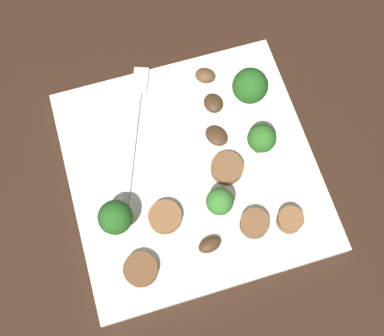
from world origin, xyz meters
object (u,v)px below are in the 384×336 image
at_px(sausage_slice_0, 290,220).
at_px(mushroom_0, 205,75).
at_px(mushroom_1, 213,103).
at_px(mushroom_2, 210,245).
at_px(broccoli_floret_0, 261,136).
at_px(broccoli_floret_1, 115,217).
at_px(plate, 192,170).
at_px(broccoli_floret_2, 220,202).
at_px(sausage_slice_1, 141,269).
at_px(sausage_slice_2, 255,223).
at_px(broccoli_floret_3, 250,86).
at_px(mushroom_3, 216,136).
at_px(sausage_slice_3, 227,168).
at_px(sausage_slice_4, 165,217).
at_px(fork, 135,125).

xyz_separation_m(sausage_slice_0, mushroom_0, (0.19, 0.03, -0.00)).
relative_size(sausage_slice_0, mushroom_1, 1.09).
bearing_deg(mushroom_2, broccoli_floret_0, -42.78).
xyz_separation_m(broccoli_floret_1, mushroom_2, (-0.05, -0.09, -0.02)).
relative_size(plate, broccoli_floret_2, 6.58).
xyz_separation_m(sausage_slice_1, mushroom_0, (0.20, -0.13, 0.00)).
distance_m(broccoli_floret_1, sausage_slice_1, 0.06).
height_order(plate, sausage_slice_2, sausage_slice_2).
xyz_separation_m(plate, mushroom_2, (-0.09, 0.01, 0.01)).
bearing_deg(mushroom_1, broccoli_floret_3, -93.97).
relative_size(sausage_slice_1, mushroom_1, 1.41).
height_order(broccoli_floret_0, mushroom_0, broccoli_floret_0).
relative_size(broccoli_floret_3, sausage_slice_0, 1.86).
height_order(mushroom_0, mushroom_1, mushroom_0).
bearing_deg(broccoli_floret_0, sausage_slice_0, -177.42).
relative_size(mushroom_0, mushroom_3, 0.84).
xyz_separation_m(sausage_slice_3, sausage_slice_4, (-0.03, 0.08, -0.00)).
bearing_deg(plate, mushroom_3, -53.13).
height_order(broccoli_floret_0, sausage_slice_3, broccoli_floret_0).
bearing_deg(mushroom_3, broccoli_floret_1, 117.21).
bearing_deg(sausage_slice_2, mushroom_2, 98.27).
height_order(sausage_slice_0, sausage_slice_4, sausage_slice_0).
xyz_separation_m(broccoli_floret_1, mushroom_0, (0.14, -0.14, -0.02)).
height_order(mushroom_0, mushroom_2, mushroom_0).
bearing_deg(sausage_slice_0, plate, 42.91).
xyz_separation_m(sausage_slice_0, mushroom_2, (-0.00, 0.09, -0.00)).
xyz_separation_m(broccoli_floret_0, sausage_slice_4, (-0.05, 0.12, -0.03)).
bearing_deg(mushroom_3, sausage_slice_4, 132.69).
bearing_deg(mushroom_3, mushroom_0, -7.47).
bearing_deg(mushroom_3, plate, 126.87).
xyz_separation_m(broccoli_floret_3, mushroom_2, (-0.15, 0.09, -0.02)).
xyz_separation_m(sausage_slice_4, mushroom_3, (0.07, -0.08, -0.00)).
distance_m(fork, mushroom_1, 0.09).
relative_size(sausage_slice_3, sausage_slice_4, 1.01).
distance_m(plate, sausage_slice_0, 0.12).
height_order(fork, sausage_slice_3, sausage_slice_3).
distance_m(sausage_slice_4, mushroom_0, 0.18).
distance_m(mushroom_0, mushroom_1, 0.04).
height_order(broccoli_floret_2, mushroom_1, broccoli_floret_2).
bearing_deg(plate, broccoli_floret_3, -53.47).
distance_m(fork, mushroom_3, 0.09).
bearing_deg(fork, broccoli_floret_2, -132.29).
xyz_separation_m(sausage_slice_0, sausage_slice_2, (0.01, 0.04, -0.00)).
height_order(fork, sausage_slice_1, sausage_slice_1).
height_order(mushroom_0, mushroom_3, mushroom_0).
xyz_separation_m(mushroom_2, mushroom_3, (0.12, -0.04, -0.00)).
bearing_deg(broccoli_floret_2, broccoli_floret_0, -48.88).
height_order(broccoli_floret_0, mushroom_1, broccoli_floret_0).
distance_m(sausage_slice_2, mushroom_0, 0.18).
relative_size(sausage_slice_2, sausage_slice_3, 0.86).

